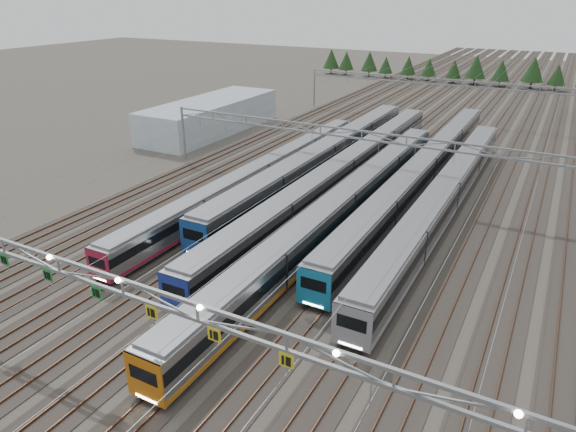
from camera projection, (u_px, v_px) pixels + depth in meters
The scene contains 13 objects.
ground at pixel (137, 382), 33.63m from camera, with size 400.00×400.00×0.00m, color #47423A.
track_bed at pixel (457, 99), 113.58m from camera, with size 54.00×260.00×5.42m.
train_a at pixel (261, 175), 65.43m from camera, with size 2.61×53.91×3.40m.
train_b at pixel (324, 158), 71.09m from camera, with size 3.17×58.35×4.14m.
train_c at pixel (343, 172), 65.91m from camera, with size 2.94×66.57×3.84m.
train_d at pixel (342, 207), 55.22m from camera, with size 2.92×61.15×3.81m.
train_e at pixel (424, 170), 66.45m from camera, with size 2.99×65.98×3.90m.
train_f at pixel (445, 196), 58.13m from camera, with size 3.01×56.84×3.92m.
gantry_near at pixel (121, 291), 30.70m from camera, with size 56.36×0.61×8.08m.
gantry_mid at pixel (361, 142), 63.27m from camera, with size 56.36×0.36×8.00m.
gantry_far at pixel (444, 87), 99.52m from camera, with size 56.36×0.36×8.00m.
west_shed at pixel (211, 116), 92.69m from camera, with size 10.00×30.00×5.55m, color #9EB0BD.
treeline at pixel (504, 70), 135.11m from camera, with size 106.40×5.60×7.02m.
Camera 1 is at (21.26, -18.50, 23.56)m, focal length 32.00 mm.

